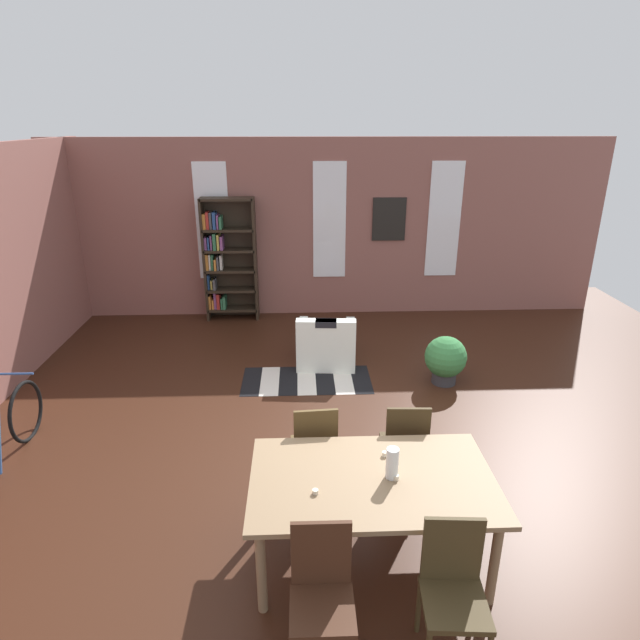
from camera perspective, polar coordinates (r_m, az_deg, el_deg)
name	(u,v)px	position (r m, az deg, el deg)	size (l,w,h in m)	color
ground_plane	(352,454)	(5.66, 3.48, -14.20)	(11.14, 11.14, 0.00)	#391D11
back_wall_brick	(329,229)	(9.14, 0.99, 9.78)	(9.35, 0.12, 2.98)	#8F574E
window_pane_0	(213,222)	(9.14, -11.48, 10.32)	(0.55, 0.02, 1.94)	white
window_pane_1	(329,221)	(9.04, 1.02, 10.62)	(0.55, 0.02, 1.94)	white
window_pane_2	(444,220)	(9.36, 13.23, 10.43)	(0.55, 0.02, 1.94)	white
dining_table	(372,486)	(4.16, 5.61, -17.38)	(1.82, 1.09, 0.76)	#886C4D
vase_on_table	(392,463)	(4.06, 7.78, -15.04)	(0.09, 0.09, 0.25)	silver
tealight_candle_0	(385,454)	(4.33, 7.00, -14.12)	(0.04, 0.04, 0.04)	silver
tealight_candle_1	(396,477)	(4.10, 8.17, -16.44)	(0.04, 0.04, 0.04)	silver
tealight_candle_2	(315,492)	(3.94, -0.51, -18.00)	(0.04, 0.04, 0.03)	silver
dining_chair_far_left	(315,447)	(4.85, -0.58, -13.48)	(0.43, 0.43, 0.95)	#4F3B1E
dining_chair_near_right	(453,587)	(3.80, 14.15, -26.11)	(0.43, 0.43, 0.95)	#3F311A
dining_chair_far_right	(405,444)	(4.94, 9.11, -13.10)	(0.42, 0.42, 0.95)	#392B17
dining_chair_near_left	(322,591)	(3.68, 0.19, -27.20)	(0.40, 0.40, 0.95)	#3F2315
bookshelf_tall	(226,259)	(9.06, -10.09, 6.51)	(0.88, 0.31, 2.06)	#2D2319
armchair_white	(326,345)	(7.44, 0.69, -2.67)	(0.86, 0.86, 0.75)	white
bicycle_second	(0,437)	(6.16, -31.21, -10.70)	(0.44, 1.69, 0.89)	black
potted_plant_by_shelf	(445,359)	(7.05, 13.36, -4.07)	(0.54, 0.54, 0.64)	#333338
striped_rug	(307,380)	(7.06, -1.45, -6.49)	(1.70, 0.82, 0.01)	black
framed_picture	(389,219)	(9.15, 7.45, 10.71)	(0.56, 0.03, 0.72)	black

